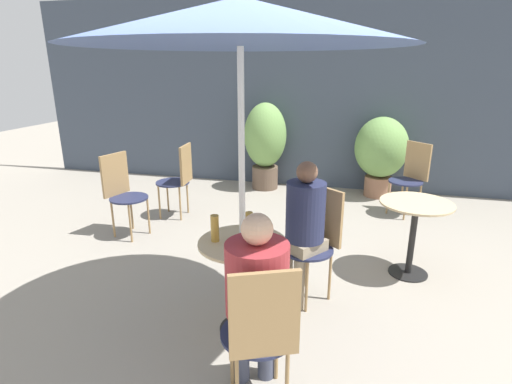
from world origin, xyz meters
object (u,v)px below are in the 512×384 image
(cafe_table_far, at_px, (414,221))
(beer_glass_2, at_px, (249,222))
(bistro_chair_3, at_px, (180,175))
(seated_person_0, at_px, (257,291))
(cafe_table_near, at_px, (243,266))
(potted_plant_1, at_px, (381,151))
(beer_glass_1, at_px, (256,241))
(bistro_chair_0, at_px, (261,328))
(beer_glass_0, at_px, (215,228))
(umbrella, at_px, (240,22))
(seated_person_1, at_px, (304,221))
(potted_plant_0, at_px, (265,140))
(bistro_chair_4, at_px, (122,188))
(bistro_chair_2, at_px, (412,172))
(bistro_chair_1, at_px, (316,234))

(cafe_table_far, distance_m, beer_glass_2, 1.70)
(bistro_chair_3, height_order, seated_person_0, seated_person_0)
(cafe_table_near, bearing_deg, potted_plant_1, 72.95)
(cafe_table_near, relative_size, beer_glass_1, 4.22)
(bistro_chair_0, bearing_deg, seated_person_0, -90.00)
(cafe_table_near, bearing_deg, beer_glass_0, -169.85)
(potted_plant_1, distance_m, umbrella, 4.12)
(beer_glass_1, bearing_deg, potted_plant_1, 75.41)
(umbrella, bearing_deg, bistro_chair_3, 124.46)
(beer_glass_0, height_order, umbrella, umbrella)
(beer_glass_2, bearing_deg, beer_glass_0, -129.40)
(seated_person_1, distance_m, potted_plant_0, 3.32)
(bistro_chair_0, height_order, seated_person_1, seated_person_1)
(umbrella, bearing_deg, bistro_chair_0, -66.84)
(seated_person_0, relative_size, potted_plant_0, 0.86)
(seated_person_1, relative_size, beer_glass_2, 8.12)
(bistro_chair_4, height_order, potted_plant_0, potted_plant_0)
(bistro_chair_4, bearing_deg, beer_glass_2, -106.87)
(cafe_table_near, distance_m, cafe_table_far, 1.80)
(bistro_chair_2, distance_m, bistro_chair_4, 3.71)
(bistro_chair_4, xyz_separation_m, potted_plant_1, (3.00, 2.26, 0.13))
(cafe_table_near, relative_size, beer_glass_2, 4.86)
(bistro_chair_1, distance_m, potted_plant_1, 3.12)
(cafe_table_far, relative_size, bistro_chair_0, 0.76)
(beer_glass_2, bearing_deg, bistro_chair_0, -71.23)
(beer_glass_2, relative_size, potted_plant_1, 0.12)
(bistro_chair_0, xyz_separation_m, bistro_chair_1, (0.16, 1.35, 0.00))
(potted_plant_0, relative_size, potted_plant_1, 1.14)
(potted_plant_1, height_order, umbrella, umbrella)
(beer_glass_1, bearing_deg, bistro_chair_3, 125.00)
(bistro_chair_4, relative_size, beer_glass_2, 6.41)
(seated_person_0, xyz_separation_m, seated_person_1, (0.13, 1.08, 0.03))
(seated_person_0, bearing_deg, bistro_chair_2, -132.64)
(bistro_chair_0, xyz_separation_m, bistro_chair_2, (1.19, 3.70, 0.00))
(seated_person_1, relative_size, potted_plant_1, 1.01)
(beer_glass_0, bearing_deg, bistro_chair_1, 44.91)
(seated_person_1, xyz_separation_m, beer_glass_2, (-0.38, -0.30, 0.07))
(seated_person_0, xyz_separation_m, beer_glass_2, (-0.25, 0.77, 0.10))
(cafe_table_far, xyz_separation_m, seated_person_1, (-0.95, -0.71, 0.19))
(bistro_chair_3, bearing_deg, bistro_chair_1, 48.19)
(bistro_chair_0, relative_size, beer_glass_2, 6.41)
(bistro_chair_0, bearing_deg, beer_glass_0, -76.94)
(bistro_chair_0, bearing_deg, bistro_chair_3, -81.34)
(beer_glass_2, relative_size, potted_plant_0, 0.11)
(cafe_table_near, height_order, cafe_table_far, same)
(bistro_chair_3, relative_size, bistro_chair_4, 1.00)
(bistro_chair_3, bearing_deg, potted_plant_1, 117.00)
(bistro_chair_2, bearing_deg, bistro_chair_3, -119.79)
(bistro_chair_1, relative_size, beer_glass_0, 4.97)
(bistro_chair_0, distance_m, seated_person_0, 0.21)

